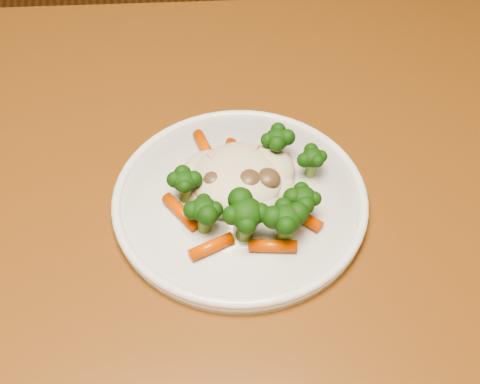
{
  "coord_description": "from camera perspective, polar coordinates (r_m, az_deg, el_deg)",
  "views": [
    {
      "loc": [
        0.03,
        -0.71,
        1.22
      ],
      "look_at": [
        0.1,
        -0.33,
        0.77
      ],
      "focal_mm": 45.0,
      "sensor_mm": 36.0,
      "label": 1
    }
  ],
  "objects": [
    {
      "name": "dining_table",
      "position": [
        0.69,
        -7.15,
        -7.78
      ],
      "size": [
        1.29,
        0.94,
        0.75
      ],
      "rotation": [
        0.0,
        0.0,
        -0.13
      ],
      "color": "brown",
      "rests_on": "ground"
    },
    {
      "name": "meal",
      "position": [
        0.59,
        0.71,
        0.5
      ],
      "size": [
        0.17,
        0.18,
        0.05
      ],
      "color": "beige",
      "rests_on": "plate"
    },
    {
      "name": "plate",
      "position": [
        0.61,
        0.0,
        -0.83
      ],
      "size": [
        0.25,
        0.25,
        0.01
      ],
      "primitive_type": "cylinder",
      "color": "white",
      "rests_on": "dining_table"
    }
  ]
}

